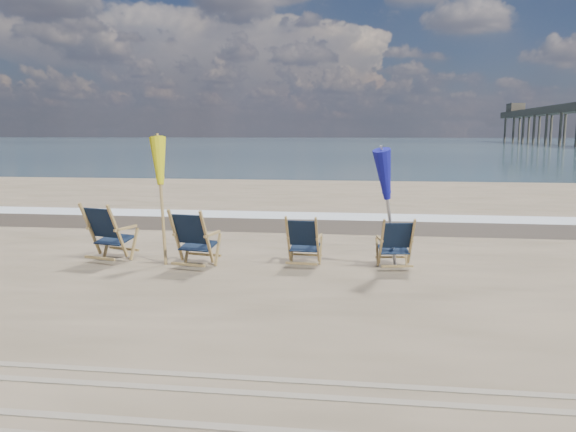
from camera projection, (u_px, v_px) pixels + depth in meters
name	position (u px, v px, depth m)	size (l,w,h in m)	color
ocean	(358.00, 142.00, 132.98)	(400.00, 400.00, 0.00)	#39525F
surf_foam	(317.00, 216.00, 15.61)	(200.00, 1.40, 0.01)	silver
wet_sand_strip	(312.00, 225.00, 14.14)	(200.00, 2.60, 0.00)	#42362A
tire_tracks	(210.00, 407.00, 4.73)	(80.00, 1.30, 0.01)	gray
beach_chair_0	(118.00, 234.00, 9.81)	(0.70, 0.78, 1.09)	black
beach_chair_1	(207.00, 240.00, 9.38)	(0.67, 0.75, 1.04)	black
beach_chair_2	(317.00, 242.00, 9.54)	(0.58, 0.65, 0.91)	black
beach_chair_3	(411.00, 244.00, 9.41)	(0.58, 0.65, 0.90)	black
umbrella_yellow	(161.00, 166.00, 9.82)	(0.30, 0.30, 2.25)	tan
umbrella_blue	(390.00, 177.00, 9.37)	(0.30, 0.30, 2.08)	#A5A5AD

